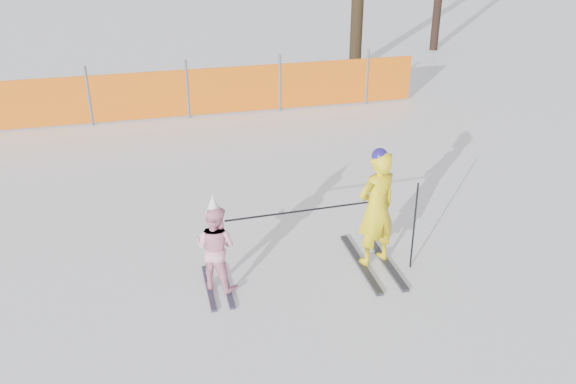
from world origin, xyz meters
name	(u,v)px	position (x,y,z in m)	size (l,w,h in m)	color
ground	(297,279)	(0.00, 0.00, 0.00)	(120.00, 120.00, 0.00)	white
adult	(376,209)	(1.07, 0.13, 0.82)	(0.66, 1.45, 1.65)	black
child	(216,247)	(-1.01, 0.05, 0.59)	(0.68, 0.99, 1.30)	black
ski_poles	(346,218)	(0.62, 0.02, 0.80)	(2.42, 0.22, 1.22)	black
safety_fence	(10,105)	(-4.25, 6.55, 0.56)	(17.06, 0.06, 1.25)	#595960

